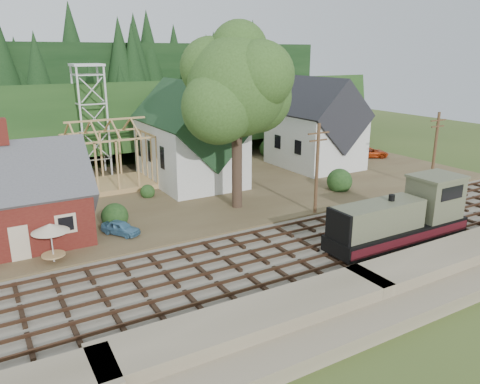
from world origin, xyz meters
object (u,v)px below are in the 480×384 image
locomotive (403,218)px  car_blue (121,228)px  car_red (371,152)px  patio_set (50,229)px

locomotive → car_blue: locomotive is taller
locomotive → car_red: bearing=49.0°
car_red → patio_set: 43.63m
patio_set → car_red: bearing=17.1°
car_red → car_blue: bearing=134.5°
locomotive → patio_set: (-22.58, 9.15, 0.48)m
car_blue → car_red: bearing=-17.7°
locomotive → patio_set: 24.37m
car_red → patio_set: bearing=135.8°
car_blue → patio_set: (-5.25, -2.52, 1.74)m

